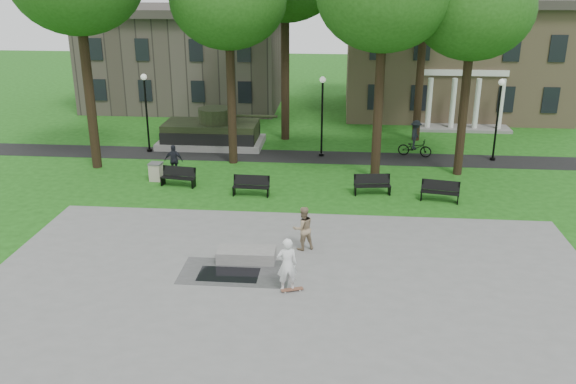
% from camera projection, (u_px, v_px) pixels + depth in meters
% --- Properties ---
extents(ground, '(120.00, 120.00, 0.00)m').
position_uv_depth(ground, '(298.00, 241.00, 24.91)').
color(ground, '#1A4A11').
rests_on(ground, ground).
extents(plaza, '(22.00, 16.00, 0.02)m').
position_uv_depth(plaza, '(287.00, 303.00, 20.22)').
color(plaza, gray).
rests_on(plaza, ground).
extents(footpath, '(44.00, 2.60, 0.01)m').
position_uv_depth(footpath, '(313.00, 157.00, 36.14)').
color(footpath, black).
rests_on(footpath, ground).
extents(building_right, '(17.00, 12.00, 8.60)m').
position_uv_depth(building_right, '(452.00, 54.00, 46.93)').
color(building_right, '#9E8460').
rests_on(building_right, ground).
extents(building_left, '(15.00, 10.00, 7.20)m').
position_uv_depth(building_left, '(187.00, 60.00, 49.40)').
color(building_left, '#4C443D').
rests_on(building_left, ground).
extents(tree_1, '(6.20, 6.20, 11.63)m').
position_uv_depth(tree_1, '(228.00, 0.00, 32.05)').
color(tree_1, black).
rests_on(tree_1, ground).
extents(tree_3, '(6.00, 6.00, 11.19)m').
position_uv_depth(tree_3, '(473.00, 10.00, 30.20)').
color(tree_3, black).
rests_on(tree_3, ground).
extents(lamp_left, '(0.36, 0.36, 4.73)m').
position_uv_depth(lamp_left, '(146.00, 107.00, 36.30)').
color(lamp_left, black).
rests_on(lamp_left, ground).
extents(lamp_mid, '(0.36, 0.36, 4.73)m').
position_uv_depth(lamp_mid, '(322.00, 110.00, 35.43)').
color(lamp_mid, black).
rests_on(lamp_mid, ground).
extents(lamp_right, '(0.36, 0.36, 4.73)m').
position_uv_depth(lamp_right, '(498.00, 113.00, 34.60)').
color(lamp_right, black).
rests_on(lamp_right, ground).
extents(tank_monument, '(7.45, 3.40, 2.40)m').
position_uv_depth(tank_monument, '(212.00, 132.00, 38.26)').
color(tank_monument, gray).
rests_on(tank_monument, ground).
extents(puddle, '(2.20, 1.20, 0.00)m').
position_uv_depth(puddle, '(229.00, 274.00, 22.12)').
color(puddle, black).
rests_on(puddle, plaza).
extents(concrete_block, '(2.22, 1.05, 0.45)m').
position_uv_depth(concrete_block, '(247.00, 255.00, 23.15)').
color(concrete_block, gray).
rests_on(concrete_block, plaza).
extents(skateboard, '(0.80, 0.45, 0.07)m').
position_uv_depth(skateboard, '(292.00, 290.00, 20.97)').
color(skateboard, brown).
rests_on(skateboard, plaza).
extents(skateboarder, '(0.80, 0.62, 1.94)m').
position_uv_depth(skateboarder, '(287.00, 265.00, 20.74)').
color(skateboarder, white).
rests_on(skateboarder, plaza).
extents(friend_watching, '(1.08, 0.99, 1.78)m').
position_uv_depth(friend_watching, '(303.00, 228.00, 23.86)').
color(friend_watching, '#967F61').
rests_on(friend_watching, plaza).
extents(pedestrian_walker, '(1.05, 0.51, 1.72)m').
position_uv_depth(pedestrian_walker, '(174.00, 161.00, 32.54)').
color(pedestrian_walker, black).
rests_on(pedestrian_walker, ground).
extents(cyclist, '(2.09, 1.24, 2.18)m').
position_uv_depth(cyclist, '(415.00, 142.00, 36.03)').
color(cyclist, black).
rests_on(cyclist, ground).
extents(park_bench_0, '(1.85, 0.81, 1.00)m').
position_uv_depth(park_bench_0, '(178.00, 176.00, 31.16)').
color(park_bench_0, black).
rests_on(park_bench_0, ground).
extents(park_bench_1, '(1.82, 0.59, 1.00)m').
position_uv_depth(park_bench_1, '(251.00, 185.00, 29.83)').
color(park_bench_1, black).
rests_on(park_bench_1, ground).
extents(park_bench_2, '(1.84, 0.76, 1.00)m').
position_uv_depth(park_bench_2, '(372.00, 184.00, 30.00)').
color(park_bench_2, black).
rests_on(park_bench_2, ground).
extents(park_bench_3, '(1.85, 0.87, 1.00)m').
position_uv_depth(park_bench_3, '(440.00, 191.00, 29.09)').
color(park_bench_3, black).
rests_on(park_bench_3, ground).
extents(trash_bin, '(0.72, 0.72, 0.96)m').
position_uv_depth(trash_bin, '(156.00, 171.00, 31.98)').
color(trash_bin, '#BAAF99').
rests_on(trash_bin, ground).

